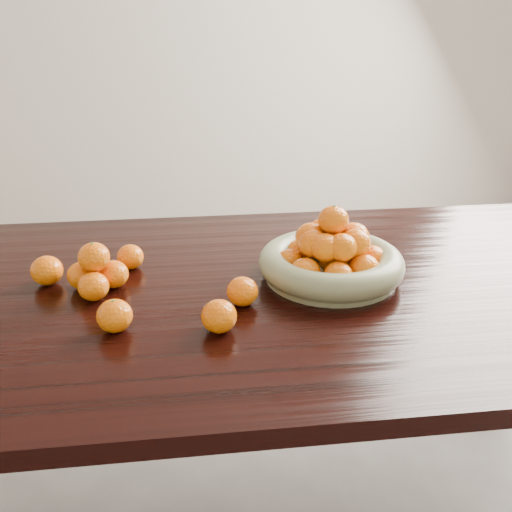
{
  "coord_description": "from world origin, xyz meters",
  "views": [
    {
      "loc": [
        -0.16,
        -1.18,
        1.33
      ],
      "look_at": [
        -0.01,
        -0.02,
        0.83
      ],
      "focal_mm": 40.0,
      "sensor_mm": 36.0,
      "label": 1
    }
  ],
  "objects": [
    {
      "name": "wall_back",
      "position": [
        0.0,
        2.5,
        1.35
      ],
      "size": [
        5.0,
        0.04,
        2.7
      ],
      "primitive_type": "cube",
      "color": "beige",
      "rests_on": "ground"
    },
    {
      "name": "dining_table",
      "position": [
        0.0,
        0.0,
        0.66
      ],
      "size": [
        2.0,
        1.0,
        0.75
      ],
      "color": "black",
      "rests_on": "ground"
    },
    {
      "name": "orange_pyramid",
      "position": [
        -0.37,
        0.01,
        0.8
      ],
      "size": [
        0.14,
        0.13,
        0.12
      ],
      "rotation": [
        0.0,
        0.0,
        -0.04
      ],
      "color": "orange",
      "rests_on": "dining_table"
    },
    {
      "name": "loose_orange_1",
      "position": [
        -0.11,
        -0.2,
        0.78
      ],
      "size": [
        0.07,
        0.07,
        0.07
      ],
      "primitive_type": "ellipsoid",
      "color": "orange",
      "rests_on": "dining_table"
    },
    {
      "name": "loose_orange_3",
      "position": [
        -0.49,
        0.06,
        0.78
      ],
      "size": [
        0.07,
        0.07,
        0.07
      ],
      "primitive_type": "ellipsoid",
      "color": "orange",
      "rests_on": "dining_table"
    },
    {
      "name": "loose_orange_0",
      "position": [
        -0.31,
        -0.17,
        0.78
      ],
      "size": [
        0.07,
        0.07,
        0.07
      ],
      "primitive_type": "ellipsoid",
      "color": "orange",
      "rests_on": "dining_table"
    },
    {
      "name": "loose_orange_4",
      "position": [
        -0.31,
        0.13,
        0.78
      ],
      "size": [
        0.07,
        0.07,
        0.06
      ],
      "primitive_type": "ellipsoid",
      "color": "orange",
      "rests_on": "dining_table"
    },
    {
      "name": "fruit_bowl",
      "position": [
        0.17,
        0.01,
        0.8
      ],
      "size": [
        0.34,
        0.34,
        0.18
      ],
      "rotation": [
        0.0,
        0.0,
        -0.26
      ],
      "color": "#787D5B",
      "rests_on": "dining_table"
    },
    {
      "name": "loose_orange_2",
      "position": [
        -0.05,
        -0.1,
        0.78
      ],
      "size": [
        0.07,
        0.07,
        0.06
      ],
      "primitive_type": "ellipsoid",
      "color": "orange",
      "rests_on": "dining_table"
    }
  ]
}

